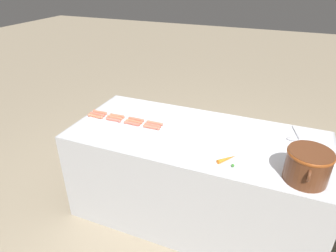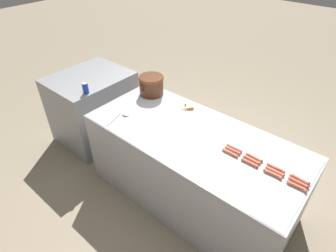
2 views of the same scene
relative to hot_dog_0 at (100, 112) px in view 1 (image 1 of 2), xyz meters
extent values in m
plane|color=gray|center=(0.02, 0.97, -0.89)|extent=(20.00, 20.00, 0.00)
cube|color=#ADAFB5|center=(0.02, 0.97, -0.45)|extent=(0.96, 2.14, 0.87)
cube|color=silver|center=(0.02, 0.97, -0.02)|extent=(0.94, 2.09, 0.00)
cylinder|color=#D76C4F|center=(0.00, 0.00, 0.00)|extent=(0.03, 0.13, 0.03)
sphere|color=#D76C4F|center=(0.00, -0.07, 0.00)|extent=(0.03, 0.03, 0.03)
sphere|color=#D76C4F|center=(0.00, 0.07, 0.00)|extent=(0.03, 0.03, 0.03)
cylinder|color=#CB6B4E|center=(0.00, 0.19, 0.00)|extent=(0.03, 0.13, 0.03)
sphere|color=#CB6B4E|center=(0.00, 0.12, 0.00)|extent=(0.03, 0.03, 0.03)
sphere|color=#CB6B4E|center=(0.01, 0.26, 0.00)|extent=(0.03, 0.03, 0.03)
cylinder|color=#D5654D|center=(0.00, 0.39, 0.00)|extent=(0.03, 0.13, 0.03)
sphere|color=#D5654D|center=(0.00, 0.32, 0.00)|extent=(0.03, 0.03, 0.03)
sphere|color=#D5654D|center=(0.00, 0.45, 0.00)|extent=(0.03, 0.03, 0.03)
cylinder|color=#CA6D53|center=(0.00, 0.57, 0.00)|extent=(0.03, 0.13, 0.03)
sphere|color=#CA6D53|center=(0.00, 0.51, 0.00)|extent=(0.03, 0.03, 0.03)
sphere|color=#CA6D53|center=(0.00, 0.64, 0.00)|extent=(0.03, 0.03, 0.03)
cylinder|color=#CF6552|center=(0.04, 0.00, 0.00)|extent=(0.03, 0.13, 0.03)
sphere|color=#CF6552|center=(0.05, -0.06, 0.00)|extent=(0.03, 0.03, 0.03)
sphere|color=#CF6552|center=(0.04, 0.07, 0.00)|extent=(0.03, 0.03, 0.03)
cylinder|color=#D47151|center=(0.04, 0.19, 0.00)|extent=(0.03, 0.13, 0.03)
sphere|color=#D47151|center=(0.04, 0.12, 0.00)|extent=(0.03, 0.03, 0.03)
sphere|color=#D47151|center=(0.04, 0.25, 0.00)|extent=(0.03, 0.03, 0.03)
cylinder|color=#CF6D4D|center=(0.04, 0.39, 0.00)|extent=(0.03, 0.13, 0.03)
sphere|color=#CF6D4D|center=(0.05, 0.32, 0.00)|extent=(0.03, 0.03, 0.03)
sphere|color=#CF6D4D|center=(0.04, 0.46, 0.00)|extent=(0.03, 0.03, 0.03)
cylinder|color=#CC6551|center=(0.05, 0.57, 0.00)|extent=(0.03, 0.13, 0.03)
sphere|color=#CC6551|center=(0.05, 0.51, 0.00)|extent=(0.03, 0.03, 0.03)
sphere|color=#CC6551|center=(0.05, 0.64, 0.00)|extent=(0.03, 0.03, 0.03)
cylinder|color=#D46F4F|center=(0.09, 0.01, 0.00)|extent=(0.04, 0.13, 0.03)
sphere|color=#D46F4F|center=(0.09, -0.06, 0.00)|extent=(0.03, 0.03, 0.03)
sphere|color=#D46F4F|center=(0.08, 0.07, 0.00)|extent=(0.03, 0.03, 0.03)
cylinder|color=#D26553|center=(0.08, 0.20, 0.00)|extent=(0.03, 0.13, 0.03)
sphere|color=#D26553|center=(0.08, 0.13, 0.00)|extent=(0.03, 0.03, 0.03)
sphere|color=#D26553|center=(0.09, 0.26, 0.00)|extent=(0.03, 0.03, 0.03)
cylinder|color=#CF6552|center=(0.08, 0.39, 0.00)|extent=(0.03, 0.13, 0.03)
sphere|color=#CF6552|center=(0.09, 0.32, 0.00)|extent=(0.03, 0.03, 0.03)
sphere|color=#CF6552|center=(0.08, 0.45, 0.00)|extent=(0.03, 0.03, 0.03)
cylinder|color=#D26952|center=(0.08, 0.58, 0.00)|extent=(0.03, 0.13, 0.03)
sphere|color=#D26952|center=(0.08, 0.51, 0.00)|extent=(0.03, 0.03, 0.03)
sphere|color=#D26952|center=(0.08, 0.64, 0.00)|extent=(0.03, 0.03, 0.03)
cylinder|color=#562D19|center=(0.33, 1.79, 0.10)|extent=(0.27, 0.27, 0.22)
torus|color=brown|center=(0.33, 1.79, 0.19)|extent=(0.29, 0.29, 0.03)
torus|color=#562D19|center=(0.19, 1.79, 0.12)|extent=(0.08, 0.02, 0.08)
torus|color=#562D19|center=(0.46, 1.79, 0.12)|extent=(0.08, 0.02, 0.08)
cylinder|color=#B7B7BC|center=(-0.30, 1.73, -0.01)|extent=(0.22, 0.07, 0.01)
ellipsoid|color=#B7B7BC|center=(-0.18, 1.70, 0.00)|extent=(0.07, 0.08, 0.02)
cone|color=orange|center=(0.31, 1.28, 0.00)|extent=(0.15, 0.13, 0.03)
sphere|color=#387F2D|center=(0.37, 1.34, 0.00)|extent=(0.02, 0.02, 0.02)
camera|label=1|loc=(2.08, 1.55, 1.22)|focal=31.49mm
camera|label=2|loc=(-1.69, -0.16, 1.61)|focal=29.51mm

